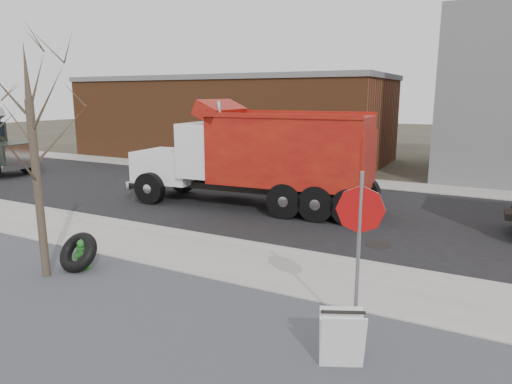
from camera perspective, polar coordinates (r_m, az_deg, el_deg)
The scene contains 13 objects.
ground at distance 11.40m, azimuth -3.85°, elevation -9.00°, with size 120.00×120.00×0.00m, color #383328.
gravel_verge at distance 8.88m, azimuth -16.22°, elevation -15.78°, with size 60.00×5.00×0.03m, color slate.
sidewalk at distance 11.59m, azimuth -3.20°, elevation -8.47°, with size 60.00×2.50×0.06m, color #9E9B93.
curb at distance 12.65m, azimuth -0.16°, elevation -6.55°, with size 60.00×0.15×0.11m, color #9E9B93.
road at distance 16.84m, azimuth 7.44°, elevation -2.08°, with size 60.00×9.40×0.02m, color black.
far_sidewalk at distance 22.15m, azimuth 12.61°, elevation 1.19°, with size 60.00×2.00×0.06m, color #9E9B93.
building_brick at distance 30.40m, azimuth -3.21°, elevation 9.32°, with size 20.20×8.20×5.30m.
bare_tree at distance 10.95m, azimuth -26.19°, elevation 6.66°, with size 3.20×3.20×5.20m.
fire_hydrant at distance 11.70m, azimuth -20.89°, elevation -7.44°, with size 0.42×0.41×0.75m.
truck_tire at distance 11.67m, azimuth -21.33°, elevation -7.03°, with size 1.01×0.84×0.96m.
stop_sign at distance 7.60m, azimuth 12.82°, elevation -4.44°, with size 0.78×0.21×2.91m.
sandwich_board at distance 7.33m, azimuth 10.70°, elevation -17.60°, with size 0.77×0.65×0.92m.
dump_truck_red_b at distance 16.61m, azimuth 0.29°, elevation 4.71°, with size 9.34×3.35×3.87m.
Camera 1 is at (5.62, -9.04, 4.09)m, focal length 32.00 mm.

